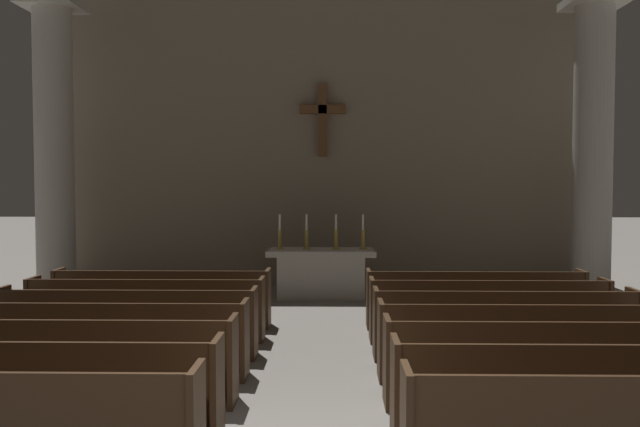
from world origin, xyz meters
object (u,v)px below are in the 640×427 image
at_px(pew_right_row_2, 584,391).
at_px(pew_left_row_3, 72,360).
at_px(pew_right_row_4, 525,341).
at_px(altar, 321,272).
at_px(column_left_third, 54,154).
at_px(pew_left_row_2, 32,387).
at_px(pew_right_row_7, 475,299).
at_px(candlestick_outer_left, 280,238).
at_px(pew_left_row_6, 147,309).
at_px(candlestick_outer_right, 363,238).
at_px(pew_right_row_5, 505,324).
at_px(candlestick_inner_right, 336,238).
at_px(pew_right_row_3, 551,362).
at_px(candlestick_inner_left, 307,238).
at_px(pew_left_row_4, 103,339).
at_px(pew_left_row_5, 127,322).
at_px(column_right_third, 593,153).
at_px(pew_right_row_6, 488,310).
at_px(pew_left_row_7, 163,298).

bearing_deg(pew_right_row_2, pew_left_row_3, 169.16).
height_order(pew_right_row_4, altar, altar).
bearing_deg(altar, column_left_third, 178.54).
distance_m(pew_left_row_2, pew_right_row_7, 7.09).
xyz_separation_m(column_left_third, candlestick_outer_left, (4.67, -0.14, -1.72)).
xyz_separation_m(pew_left_row_6, pew_right_row_2, (5.12, -3.92, 0.00)).
height_order(pew_right_row_7, candlestick_outer_right, candlestick_outer_right).
relative_size(pew_right_row_5, candlestick_inner_right, 4.98).
bearing_deg(pew_right_row_3, pew_right_row_7, 90.00).
bearing_deg(candlestick_inner_left, pew_left_row_6, -120.89).
distance_m(pew_left_row_4, pew_right_row_4, 5.12).
distance_m(pew_left_row_3, altar, 7.19).
relative_size(candlestick_outer_left, candlestick_inner_right, 1.00).
relative_size(pew_left_row_5, candlestick_outer_right, 4.98).
xyz_separation_m(pew_left_row_2, pew_left_row_5, (0.00, 2.94, 0.00)).
distance_m(pew_left_row_6, pew_right_row_2, 6.45).
relative_size(pew_left_row_4, candlestick_inner_right, 4.98).
relative_size(pew_left_row_4, pew_right_row_7, 1.00).
xyz_separation_m(pew_left_row_4, pew_left_row_5, (0.00, 0.98, 0.00)).
relative_size(pew_right_row_2, candlestick_outer_left, 4.98).
relative_size(column_right_third, candlestick_outer_right, 8.60).
bearing_deg(pew_right_row_3, pew_right_row_2, -90.00).
height_order(pew_right_row_4, pew_right_row_6, same).
bearing_deg(pew_left_row_3, column_right_third, 40.33).
distance_m(pew_left_row_2, pew_right_row_5, 5.90).
height_order(pew_left_row_3, candlestick_inner_right, candlestick_inner_right).
distance_m(pew_left_row_2, pew_right_row_2, 5.12).
height_order(pew_left_row_6, candlestick_inner_left, candlestick_inner_left).
xyz_separation_m(pew_left_row_4, pew_right_row_7, (5.12, 2.94, 0.00)).
bearing_deg(column_left_third, column_right_third, 0.00).
height_order(pew_left_row_3, column_left_third, column_left_third).
xyz_separation_m(pew_left_row_7, pew_right_row_3, (5.12, -3.92, 0.00)).
bearing_deg(column_right_third, pew_right_row_5, -121.14).
height_order(pew_left_row_4, pew_right_row_4, same).
xyz_separation_m(pew_left_row_6, pew_right_row_6, (5.12, 0.00, 0.00)).
bearing_deg(pew_left_row_3, pew_left_row_7, 90.00).
bearing_deg(candlestick_outer_right, column_left_third, 178.74).
bearing_deg(pew_left_row_7, pew_left_row_4, -90.00).
bearing_deg(pew_left_row_4, pew_left_row_5, 90.00).
relative_size(pew_left_row_4, pew_right_row_5, 1.00).
xyz_separation_m(pew_right_row_5, column_left_third, (-8.08, 4.90, 2.48)).
bearing_deg(pew_right_row_7, pew_right_row_5, -90.00).
height_order(pew_right_row_5, candlestick_inner_right, candlestick_inner_right).
xyz_separation_m(pew_left_row_4, column_right_third, (8.08, 5.88, 2.48)).
bearing_deg(candlestick_inner_left, pew_right_row_4, -63.51).
xyz_separation_m(candlestick_inner_right, candlestick_outer_right, (0.55, 0.00, 0.00)).
distance_m(pew_left_row_5, pew_right_row_7, 5.48).
bearing_deg(candlestick_outer_left, pew_right_row_3, -63.09).
bearing_deg(altar, pew_right_row_4, -65.95).
bearing_deg(pew_left_row_6, pew_left_row_3, -90.00).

